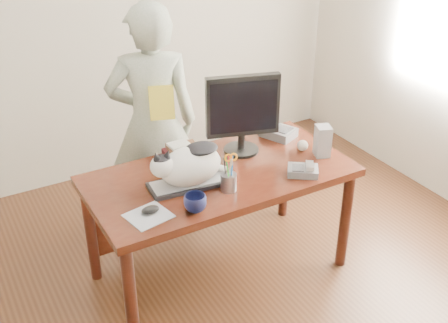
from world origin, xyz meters
TOP-DOWN VIEW (x-y plane):
  - room at (0.00, 0.00)m, footprint 4.50×4.50m
  - desk at (0.00, 0.68)m, footprint 1.60×0.80m
  - keyboard at (-0.21, 0.56)m, footprint 0.51×0.24m
  - cat at (-0.23, 0.56)m, footprint 0.49×0.27m
  - monitor at (0.25, 0.76)m, footprint 0.46×0.28m
  - pen_cup at (-0.05, 0.40)m, footprint 0.11×0.11m
  - mousepad at (-0.56, 0.38)m, footprint 0.25×0.24m
  - mouse at (-0.54, 0.40)m, footprint 0.11×0.08m
  - coffee_mug at (-0.32, 0.31)m, footprint 0.17×0.17m
  - phone at (0.43, 0.34)m, footprint 0.22×0.21m
  - speaker at (0.67, 0.48)m, footprint 0.12×0.13m
  - baseball at (0.60, 0.59)m, footprint 0.07×0.07m
  - book_stack at (-0.10, 0.93)m, footprint 0.22×0.17m
  - calculator at (0.58, 0.83)m, footprint 0.24×0.27m
  - person at (-0.14, 1.27)m, footprint 0.71×0.58m
  - held_book at (-0.14, 1.10)m, footprint 0.18×0.14m

SIDE VIEW (x-z plane):
  - desk at x=0.00m, z-range 0.23..0.98m
  - mousepad at x=-0.56m, z-range 0.75..0.75m
  - keyboard at x=-0.21m, z-range 0.75..0.78m
  - mouse at x=-0.54m, z-range 0.75..0.79m
  - phone at x=0.43m, z-range 0.74..0.82m
  - calculator at x=0.58m, z-range 0.75..0.81m
  - book_stack at x=-0.10m, z-range 0.75..0.82m
  - baseball at x=0.60m, z-range 0.75..0.82m
  - coffee_mug at x=-0.32m, z-range 0.75..0.85m
  - pen_cup at x=-0.05m, z-range 0.70..0.93m
  - person at x=-0.14m, z-range 0.00..1.67m
  - speaker at x=0.67m, z-range 0.75..0.95m
  - cat at x=-0.23m, z-range 0.75..1.03m
  - monitor at x=0.25m, z-range 0.78..1.31m
  - held_book at x=-0.14m, z-range 0.94..1.16m
  - room at x=0.00m, z-range -0.90..3.60m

